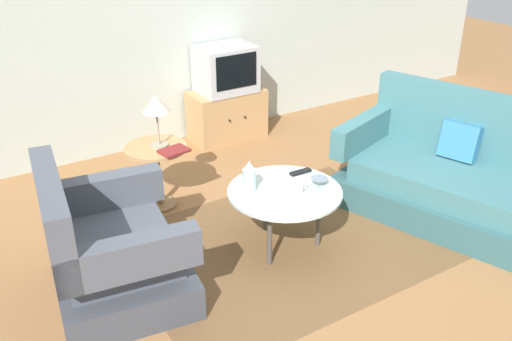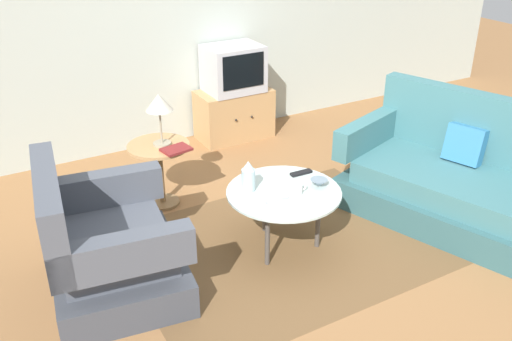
{
  "view_description": "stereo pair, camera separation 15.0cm",
  "coord_description": "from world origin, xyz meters",
  "px_view_note": "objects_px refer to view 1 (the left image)",
  "views": [
    {
      "loc": [
        -2.16,
        -2.72,
        2.42
      ],
      "look_at": [
        -0.18,
        0.44,
        0.55
      ],
      "focal_mm": 39.56,
      "sensor_mm": 36.0,
      "label": 1
    },
    {
      "loc": [
        -2.03,
        -2.8,
        2.42
      ],
      "look_at": [
        -0.18,
        0.44,
        0.55
      ],
      "focal_mm": 39.56,
      "sensor_mm": 36.0,
      "label": 2
    }
  ],
  "objects_px": {
    "tv_stand": "(227,115)",
    "table_lamp": "(156,106)",
    "armchair": "(109,254)",
    "tv_remote_dark": "(300,172)",
    "side_table": "(157,163)",
    "book": "(174,151)",
    "coffee_table": "(285,195)",
    "vase": "(249,176)",
    "television": "(226,69)",
    "bowl": "(319,182)",
    "tv_remote_silver": "(279,199)",
    "couch": "(462,181)",
    "mug": "(298,188)"
  },
  "relations": [
    {
      "from": "vase",
      "to": "tv_remote_dark",
      "type": "bearing_deg",
      "value": 2.79
    },
    {
      "from": "armchair",
      "to": "tv_stand",
      "type": "xyz_separation_m",
      "value": [
        1.93,
        1.9,
        -0.05
      ]
    },
    {
      "from": "tv_remote_silver",
      "to": "tv_remote_dark",
      "type": "bearing_deg",
      "value": 36.04
    },
    {
      "from": "coffee_table",
      "to": "television",
      "type": "bearing_deg",
      "value": 72.16
    },
    {
      "from": "tv_stand",
      "to": "table_lamp",
      "type": "bearing_deg",
      "value": -139.75
    },
    {
      "from": "side_table",
      "to": "vase",
      "type": "relative_size",
      "value": 2.4
    },
    {
      "from": "couch",
      "to": "mug",
      "type": "relative_size",
      "value": 16.45
    },
    {
      "from": "coffee_table",
      "to": "tv_stand",
      "type": "bearing_deg",
      "value": 72.14
    },
    {
      "from": "side_table",
      "to": "vase",
      "type": "height_order",
      "value": "vase"
    },
    {
      "from": "armchair",
      "to": "table_lamp",
      "type": "distance_m",
      "value": 1.31
    },
    {
      "from": "coffee_table",
      "to": "mug",
      "type": "bearing_deg",
      "value": -50.78
    },
    {
      "from": "vase",
      "to": "tv_remote_dark",
      "type": "height_order",
      "value": "vase"
    },
    {
      "from": "couch",
      "to": "bowl",
      "type": "height_order",
      "value": "couch"
    },
    {
      "from": "mug",
      "to": "book",
      "type": "xyz_separation_m",
      "value": [
        -0.53,
        0.95,
        0.05
      ]
    },
    {
      "from": "television",
      "to": "bowl",
      "type": "xyz_separation_m",
      "value": [
        -0.4,
        -2.1,
        -0.26
      ]
    },
    {
      "from": "television",
      "to": "book",
      "type": "height_order",
      "value": "television"
    },
    {
      "from": "couch",
      "to": "coffee_table",
      "type": "distance_m",
      "value": 1.52
    },
    {
      "from": "side_table",
      "to": "book",
      "type": "bearing_deg",
      "value": -64.94
    },
    {
      "from": "table_lamp",
      "to": "mug",
      "type": "relative_size",
      "value": 3.45
    },
    {
      "from": "coffee_table",
      "to": "tv_stand",
      "type": "height_order",
      "value": "tv_stand"
    },
    {
      "from": "armchair",
      "to": "tv_stand",
      "type": "distance_m",
      "value": 2.71
    },
    {
      "from": "book",
      "to": "television",
      "type": "bearing_deg",
      "value": 36.44
    },
    {
      "from": "table_lamp",
      "to": "tv_remote_dark",
      "type": "bearing_deg",
      "value": -48.09
    },
    {
      "from": "armchair",
      "to": "tv_remote_dark",
      "type": "bearing_deg",
      "value": 99.14
    },
    {
      "from": "tv_stand",
      "to": "book",
      "type": "distance_m",
      "value": 1.64
    },
    {
      "from": "table_lamp",
      "to": "bowl",
      "type": "xyz_separation_m",
      "value": [
        0.78,
        -1.1,
        -0.39
      ]
    },
    {
      "from": "table_lamp",
      "to": "tv_remote_dark",
      "type": "height_order",
      "value": "table_lamp"
    },
    {
      "from": "armchair",
      "to": "tv_remote_dark",
      "type": "xyz_separation_m",
      "value": [
        1.53,
        0.03,
        0.17
      ]
    },
    {
      "from": "vase",
      "to": "coffee_table",
      "type": "bearing_deg",
      "value": -33.62
    },
    {
      "from": "tv_remote_silver",
      "to": "tv_stand",
      "type": "bearing_deg",
      "value": 71.76
    },
    {
      "from": "coffee_table",
      "to": "tv_stand",
      "type": "xyz_separation_m",
      "value": [
        0.65,
        2.03,
        -0.17
      ]
    },
    {
      "from": "armchair",
      "to": "table_lamp",
      "type": "relative_size",
      "value": 2.53
    },
    {
      "from": "armchair",
      "to": "table_lamp",
      "type": "xyz_separation_m",
      "value": [
        0.75,
        0.9,
        0.58
      ]
    },
    {
      "from": "side_table",
      "to": "book",
      "type": "height_order",
      "value": "book"
    },
    {
      "from": "tv_remote_silver",
      "to": "side_table",
      "type": "bearing_deg",
      "value": 112.54
    },
    {
      "from": "armchair",
      "to": "tv_remote_silver",
      "type": "xyz_separation_m",
      "value": [
        1.16,
        -0.22,
        0.17
      ]
    },
    {
      "from": "side_table",
      "to": "vase",
      "type": "distance_m",
      "value": 0.99
    },
    {
      "from": "tv_remote_silver",
      "to": "couch",
      "type": "bearing_deg",
      "value": -8.7
    },
    {
      "from": "side_table",
      "to": "table_lamp",
      "type": "xyz_separation_m",
      "value": [
        0.03,
        -0.02,
        0.49
      ]
    },
    {
      "from": "side_table",
      "to": "tv_remote_dark",
      "type": "distance_m",
      "value": 1.2
    },
    {
      "from": "vase",
      "to": "television",
      "type": "bearing_deg",
      "value": 65.35
    },
    {
      "from": "side_table",
      "to": "vase",
      "type": "bearing_deg",
      "value": -69.67
    },
    {
      "from": "side_table",
      "to": "tv_stand",
      "type": "relative_size",
      "value": 0.71
    },
    {
      "from": "side_table",
      "to": "tv_stand",
      "type": "xyz_separation_m",
      "value": [
        1.2,
        0.98,
        -0.14
      ]
    },
    {
      "from": "armchair",
      "to": "book",
      "type": "height_order",
      "value": "armchair"
    },
    {
      "from": "television",
      "to": "tv_remote_silver",
      "type": "height_order",
      "value": "television"
    },
    {
      "from": "side_table",
      "to": "television",
      "type": "distance_m",
      "value": 1.6
    },
    {
      "from": "book",
      "to": "side_table",
      "type": "bearing_deg",
      "value": 105.5
    },
    {
      "from": "coffee_table",
      "to": "television",
      "type": "height_order",
      "value": "television"
    },
    {
      "from": "television",
      "to": "vase",
      "type": "relative_size",
      "value": 2.49
    }
  ]
}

